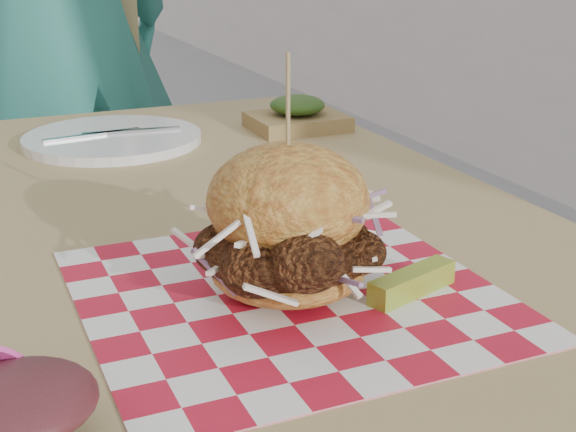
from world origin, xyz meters
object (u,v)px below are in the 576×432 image
patio_table (184,281)px  patio_chair (68,165)px  diner (52,15)px  sandwich (288,231)px

patio_table → patio_chair: patio_chair is taller
patio_table → patio_chair: size_ratio=1.26×
patio_chair → diner: bearing=92.7°
diner → patio_chair: 0.33m
patio_chair → sandwich: (0.02, -1.21, 0.26)m
patio_table → diner: bearing=89.2°
diner → sandwich: 1.26m
sandwich → diner: bearing=90.8°
diner → patio_chair: bearing=70.5°
diner → sandwich: (0.02, -1.26, -0.07)m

